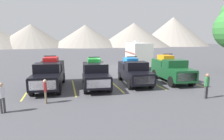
% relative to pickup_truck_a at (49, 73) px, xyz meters
% --- Properties ---
extents(ground_plane, '(240.00, 240.00, 0.00)m').
position_rel_pickup_truck_a_xyz_m(ground_plane, '(5.58, 0.18, -1.22)').
color(ground_plane, '#47474C').
extents(pickup_truck_a, '(2.59, 5.96, 2.65)m').
position_rel_pickup_truck_a_xyz_m(pickup_truck_a, '(0.00, 0.00, 0.00)').
color(pickup_truck_a, black).
rests_on(pickup_truck_a, ground).
extents(pickup_truck_b, '(2.51, 5.65, 2.51)m').
position_rel_pickup_truck_a_xyz_m(pickup_truck_b, '(3.81, -0.58, -0.06)').
color(pickup_truck_b, black).
rests_on(pickup_truck_b, ground).
extents(pickup_truck_c, '(2.47, 5.38, 2.45)m').
position_rel_pickup_truck_a_xyz_m(pickup_truck_c, '(7.46, -0.40, -0.09)').
color(pickup_truck_c, black).
rests_on(pickup_truck_c, ground).
extents(pickup_truck_d, '(2.52, 5.43, 2.65)m').
position_rel_pickup_truck_a_xyz_m(pickup_truck_d, '(11.19, -0.60, 0.01)').
color(pickup_truck_d, '#144723').
rests_on(pickup_truck_d, ground).
extents(lot_stripe_a, '(0.12, 5.50, 0.01)m').
position_rel_pickup_truck_a_xyz_m(lot_stripe_a, '(-1.65, -0.58, -1.22)').
color(lot_stripe_a, gold).
rests_on(lot_stripe_a, ground).
extents(lot_stripe_b, '(0.12, 5.50, 0.01)m').
position_rel_pickup_truck_a_xyz_m(lot_stripe_b, '(1.97, -0.58, -1.22)').
color(lot_stripe_b, gold).
rests_on(lot_stripe_b, ground).
extents(lot_stripe_c, '(0.12, 5.50, 0.01)m').
position_rel_pickup_truck_a_xyz_m(lot_stripe_c, '(5.58, -0.58, -1.22)').
color(lot_stripe_c, gold).
rests_on(lot_stripe_c, ground).
extents(lot_stripe_d, '(0.12, 5.50, 0.01)m').
position_rel_pickup_truck_a_xyz_m(lot_stripe_d, '(9.20, -0.58, -1.22)').
color(lot_stripe_d, gold).
rests_on(lot_stripe_d, ground).
extents(lot_stripe_e, '(0.12, 5.50, 0.01)m').
position_rel_pickup_truck_a_xyz_m(lot_stripe_e, '(12.82, -0.58, -1.22)').
color(lot_stripe_e, gold).
rests_on(lot_stripe_e, ground).
extents(camper_trailer_a, '(3.16, 7.35, 3.84)m').
position_rel_pickup_truck_a_xyz_m(camper_trailer_a, '(11.47, 8.36, 0.80)').
color(camper_trailer_a, silver).
rests_on(camper_trailer_a, ground).
extents(person_a, '(0.32, 0.32, 1.73)m').
position_rel_pickup_truck_a_xyz_m(person_a, '(-2.18, -5.14, -0.22)').
color(person_a, '#3F3F42').
rests_on(person_a, ground).
extents(person_b, '(0.38, 0.25, 1.75)m').
position_rel_pickup_truck_a_xyz_m(person_b, '(10.70, -5.85, -0.21)').
color(person_b, '#3F3F42').
rests_on(person_b, ground).
extents(person_c, '(0.22, 0.34, 1.57)m').
position_rel_pickup_truck_a_xyz_m(person_c, '(0.01, -4.11, -0.31)').
color(person_c, '#726047').
rests_on(person_c, ground).
extents(mountain_ridge, '(165.74, 48.88, 17.55)m').
position_rel_pickup_truck_a_xyz_m(mountain_ridge, '(15.03, 83.73, 5.44)').
color(mountain_ridge, gray).
rests_on(mountain_ridge, ground).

